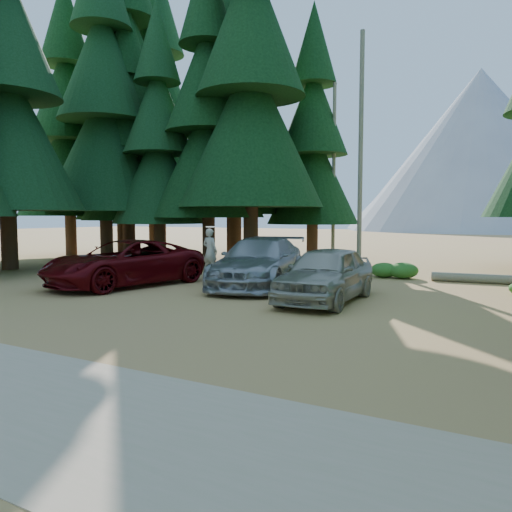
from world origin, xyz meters
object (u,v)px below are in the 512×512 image
object	(u,v)px
silver_minivan_center	(259,262)
frisbee_player	(210,251)
log_mid	(302,268)
red_pickup	(125,263)
silver_minivan_right	(326,274)
log_left	(172,267)
log_right	(511,280)

from	to	relation	value
silver_minivan_center	frisbee_player	xyz separation A→B (m)	(-1.80, -0.57, 0.39)
silver_minivan_center	log_mid	bearing A→B (deg)	85.07
red_pickup	frisbee_player	distance (m)	3.20
silver_minivan_right	log_left	size ratio (longest dim) A/B	1.18
log_mid	log_right	xyz separation A→B (m)	(8.79, -0.42, 0.04)
frisbee_player	log_mid	size ratio (longest dim) A/B	0.52
silver_minivan_center	log_right	xyz separation A→B (m)	(8.09, 5.04, -0.71)
silver_minivan_right	frisbee_player	world-z (taller)	frisbee_player
silver_minivan_center	log_left	bearing A→B (deg)	143.19
silver_minivan_right	log_right	world-z (taller)	silver_minivan_right
red_pickup	log_right	size ratio (longest dim) A/B	1.08
silver_minivan_center	log_mid	size ratio (longest dim) A/B	1.82
silver_minivan_center	log_right	distance (m)	9.56
red_pickup	frisbee_player	xyz separation A→B (m)	(2.71, 1.65, 0.44)
red_pickup	silver_minivan_center	bearing A→B (deg)	37.36
silver_minivan_center	frisbee_player	bearing A→B (deg)	-174.52
log_mid	silver_minivan_right	bearing A→B (deg)	-60.46
silver_minivan_right	frisbee_player	distance (m)	5.24
silver_minivan_center	log_mid	world-z (taller)	silver_minivan_center
frisbee_player	log_right	distance (m)	11.42
frisbee_player	red_pickup	bearing A→B (deg)	34.37
red_pickup	silver_minivan_center	size ratio (longest dim) A/B	0.99
red_pickup	silver_minivan_right	size ratio (longest dim) A/B	1.24
silver_minivan_right	frisbee_player	size ratio (longest dim) A/B	2.79
silver_minivan_center	silver_minivan_right	world-z (taller)	silver_minivan_center
red_pickup	log_mid	size ratio (longest dim) A/B	1.81
log_left	log_right	world-z (taller)	log_right
log_left	log_right	xyz separation A→B (m)	(14.49, 2.12, 0.03)
red_pickup	silver_minivan_right	world-z (taller)	red_pickup
silver_minivan_right	log_mid	distance (m)	8.30
red_pickup	frisbee_player	size ratio (longest dim) A/B	3.46
red_pickup	log_left	xyz separation A→B (m)	(-1.89, 5.15, -0.70)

